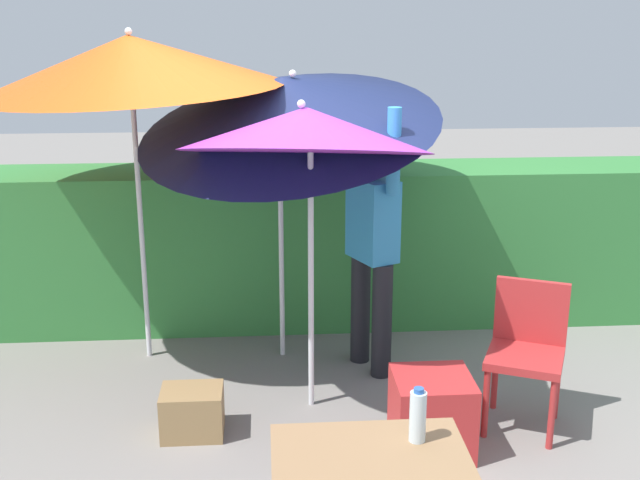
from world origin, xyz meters
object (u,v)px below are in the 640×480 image
object	(u,v)px
umbrella_yellow	(286,103)
bottle_water	(418,416)
cooler_box	(432,414)
folding_table	(371,479)
crate_cardboard	(192,412)
person_vendor	(372,242)
chair_plastic	(527,346)
umbrella_orange	(130,63)
umbrella_rainbow	(306,130)

from	to	relation	value
umbrella_yellow	bottle_water	bearing A→B (deg)	-79.72
cooler_box	folding_table	bearing A→B (deg)	-112.72
crate_cardboard	person_vendor	bearing A→B (deg)	35.00
chair_plastic	cooler_box	size ratio (longest dim) A/B	1.93
chair_plastic	folding_table	size ratio (longest dim) A/B	1.11
umbrella_yellow	chair_plastic	size ratio (longest dim) A/B	2.73
umbrella_yellow	cooler_box	bearing A→B (deg)	-60.08
umbrella_yellow	crate_cardboard	distance (m)	2.12
person_vendor	folding_table	distance (m)	2.42
umbrella_orange	cooler_box	size ratio (longest dim) A/B	5.13
person_vendor	folding_table	size ratio (longest dim) A/B	2.35
umbrella_rainbow	folding_table	world-z (taller)	umbrella_rainbow
umbrella_orange	crate_cardboard	size ratio (longest dim) A/B	6.42
cooler_box	bottle_water	distance (m)	1.35
cooler_box	umbrella_yellow	bearing A→B (deg)	119.92
umbrella_rainbow	umbrella_yellow	world-z (taller)	umbrella_yellow
bottle_water	cooler_box	bearing A→B (deg)	74.17
folding_table	umbrella_rainbow	bearing A→B (deg)	94.69
bottle_water	crate_cardboard	bearing A→B (deg)	126.92
chair_plastic	crate_cardboard	bearing A→B (deg)	-179.97
umbrella_rainbow	umbrella_yellow	size ratio (longest dim) A/B	0.86
umbrella_orange	chair_plastic	size ratio (longest dim) A/B	2.66
cooler_box	folding_table	xyz separation A→B (m)	(-0.53, -1.27, 0.43)
crate_cardboard	cooler_box	bearing A→B (deg)	-11.25
bottle_water	umbrella_yellow	bearing A→B (deg)	100.28
umbrella_yellow	cooler_box	distance (m)	2.26
person_vendor	chair_plastic	xyz separation A→B (m)	(0.84, -0.83, -0.42)
umbrella_yellow	chair_plastic	bearing A→B (deg)	-37.31
umbrella_yellow	umbrella_rainbow	bearing A→B (deg)	-82.96
cooler_box	umbrella_orange	bearing A→B (deg)	141.85
person_vendor	folding_table	world-z (taller)	person_vendor
person_vendor	chair_plastic	bearing A→B (deg)	-44.78
folding_table	bottle_water	world-z (taller)	bottle_water
bottle_water	person_vendor	bearing A→B (deg)	86.99
cooler_box	folding_table	size ratio (longest dim) A/B	0.58
umbrella_yellow	bottle_water	xyz separation A→B (m)	(0.45, -2.50, -0.99)
person_vendor	cooler_box	xyz separation A→B (m)	(0.21, -1.11, -0.70)
crate_cardboard	bottle_water	world-z (taller)	bottle_water
umbrella_yellow	chair_plastic	world-z (taller)	umbrella_yellow
cooler_box	crate_cardboard	size ratio (longest dim) A/B	1.25
umbrella_rainbow	umbrella_yellow	bearing A→B (deg)	97.04
umbrella_rainbow	chair_plastic	size ratio (longest dim) A/B	2.35
crate_cardboard	folding_table	size ratio (longest dim) A/B	0.46
umbrella_orange	chair_plastic	distance (m)	3.14
folding_table	chair_plastic	bearing A→B (deg)	53.10
chair_plastic	cooler_box	xyz separation A→B (m)	(-0.63, -0.28, -0.28)
crate_cardboard	folding_table	world-z (taller)	folding_table
umbrella_yellow	folding_table	bearing A→B (deg)	-84.63
umbrella_rainbow	cooler_box	distance (m)	1.80
umbrella_yellow	person_vendor	size ratio (longest dim) A/B	1.29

